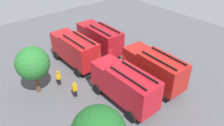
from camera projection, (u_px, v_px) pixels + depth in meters
name	position (u px, v px, depth m)	size (l,w,h in m)	color
ground_plane	(112.00, 73.00, 25.29)	(45.98, 45.98, 0.00)	#4C4C51
fire_truck_0	(154.00, 68.00, 22.40)	(7.28, 2.96, 3.88)	#A41A15
fire_truck_1	(100.00, 38.00, 28.22)	(7.24, 2.86, 3.88)	maroon
fire_truck_2	(124.00, 84.00, 20.07)	(7.22, 2.80, 3.88)	#AD141F
fire_truck_3	(75.00, 49.00, 25.74)	(7.24, 2.85, 3.88)	#A61619
firefighter_0	(75.00, 89.00, 21.34)	(0.32, 0.46, 1.71)	black
firefighter_1	(110.00, 65.00, 24.94)	(0.48, 0.40, 1.72)	black
firefighter_2	(141.00, 47.00, 28.59)	(0.48, 0.45, 1.71)	black
firefighter_3	(121.00, 39.00, 30.67)	(0.44, 0.48, 1.77)	black
firefighter_4	(59.00, 78.00, 22.96)	(0.37, 0.48, 1.70)	black
tree_1	(33.00, 64.00, 20.71)	(3.27, 3.27, 5.07)	brown
traffic_cone_0	(161.00, 69.00, 25.57)	(0.42, 0.42, 0.60)	#F2600C
traffic_cone_1	(118.00, 46.00, 30.19)	(0.46, 0.46, 0.65)	#F2600C
traffic_cone_2	(105.00, 67.00, 25.86)	(0.42, 0.42, 0.59)	#F2600C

